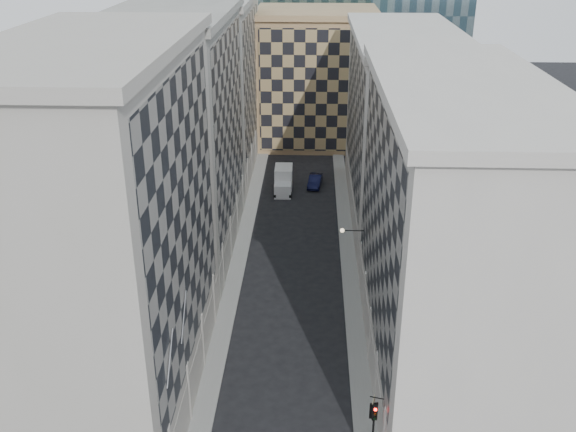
# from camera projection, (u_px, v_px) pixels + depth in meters

# --- Properties ---
(sidewalk_west) EXTENTS (1.50, 100.00, 0.15)m
(sidewalk_west) POSITION_uv_depth(u_px,v_px,m) (239.00, 259.00, 61.43)
(sidewalk_west) COLOR gray
(sidewalk_west) RESTS_ON ground
(sidewalk_east) EXTENTS (1.50, 100.00, 0.15)m
(sidewalk_east) POSITION_uv_depth(u_px,v_px,m) (349.00, 261.00, 61.06)
(sidewalk_east) COLOR gray
(sidewalk_east) RESTS_ON ground
(bldg_left_a) EXTENTS (10.80, 22.80, 23.70)m
(bldg_left_a) POSITION_uv_depth(u_px,v_px,m) (108.00, 236.00, 39.49)
(bldg_left_a) COLOR #A39E93
(bldg_left_a) RESTS_ON ground
(bldg_left_b) EXTENTS (10.80, 22.80, 22.70)m
(bldg_left_b) POSITION_uv_depth(u_px,v_px,m) (178.00, 136.00, 59.71)
(bldg_left_b) COLOR gray
(bldg_left_b) RESTS_ON ground
(bldg_left_c) EXTENTS (10.80, 22.80, 21.70)m
(bldg_left_c) POSITION_uv_depth(u_px,v_px,m) (213.00, 87.00, 79.93)
(bldg_left_c) COLOR #A39E93
(bldg_left_c) RESTS_ON ground
(bldg_right_a) EXTENTS (10.80, 26.80, 20.70)m
(bldg_right_a) POSITION_uv_depth(u_px,v_px,m) (449.00, 235.00, 42.98)
(bldg_right_a) COLOR beige
(bldg_right_a) RESTS_ON ground
(bldg_right_b) EXTENTS (10.80, 28.80, 19.70)m
(bldg_right_b) POSITION_uv_depth(u_px,v_px,m) (400.00, 127.00, 67.74)
(bldg_right_b) COLOR beige
(bldg_right_b) RESTS_ON ground
(tan_block) EXTENTS (16.80, 14.80, 18.80)m
(tan_block) POSITION_uv_depth(u_px,v_px,m) (316.00, 77.00, 91.78)
(tan_block) COLOR #A67F58
(tan_block) RESTS_ON ground
(flagpoles_left) EXTENTS (0.10, 6.33, 2.33)m
(flagpoles_left) POSITION_uv_depth(u_px,v_px,m) (177.00, 336.00, 36.35)
(flagpoles_left) COLOR gray
(flagpoles_left) RESTS_ON ground
(bracket_lamp) EXTENTS (1.98, 0.36, 0.36)m
(bracket_lamp) POSITION_uv_depth(u_px,v_px,m) (344.00, 231.00, 53.10)
(bracket_lamp) COLOR black
(bracket_lamp) RESTS_ON ground
(traffic_light) EXTENTS (0.50, 0.46, 3.96)m
(traffic_light) POSITION_uv_depth(u_px,v_px,m) (374.00, 420.00, 37.34)
(traffic_light) COLOR black
(traffic_light) RESTS_ON sidewalk_east
(box_truck) EXTENTS (2.11, 5.13, 2.81)m
(box_truck) POSITION_uv_depth(u_px,v_px,m) (283.00, 181.00, 77.00)
(box_truck) COLOR white
(box_truck) RESTS_ON ground
(dark_car) EXTENTS (1.97, 4.38, 1.39)m
(dark_car) POSITION_uv_depth(u_px,v_px,m) (315.00, 181.00, 78.53)
(dark_car) COLOR black
(dark_car) RESTS_ON ground
(shop_sign) EXTENTS (0.84, 0.74, 0.83)m
(shop_sign) POSITION_uv_depth(u_px,v_px,m) (374.00, 403.00, 37.40)
(shop_sign) COLOR black
(shop_sign) RESTS_ON ground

